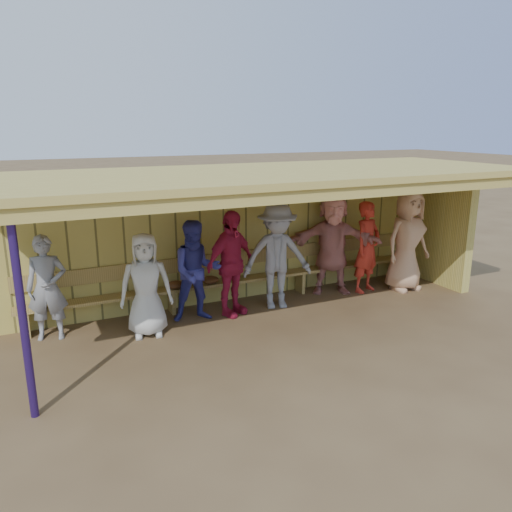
{
  "coord_description": "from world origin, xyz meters",
  "views": [
    {
      "loc": [
        -3.47,
        -6.99,
        3.2
      ],
      "look_at": [
        0.0,
        0.35,
        1.05
      ],
      "focal_mm": 35.0,
      "sensor_mm": 36.0,
      "label": 1
    }
  ],
  "objects_px": {
    "player_c": "(197,271)",
    "player_f": "(332,243)",
    "player_b": "(146,285)",
    "bench": "(238,274)",
    "player_e": "(277,256)",
    "player_d": "(231,264)",
    "player_a": "(47,288)",
    "player_g": "(367,247)",
    "player_h": "(407,241)"
  },
  "relations": [
    {
      "from": "player_d",
      "to": "player_e",
      "type": "height_order",
      "value": "player_e"
    },
    {
      "from": "player_c",
      "to": "player_a",
      "type": "bearing_deg",
      "value": -177.58
    },
    {
      "from": "player_h",
      "to": "player_f",
      "type": "bearing_deg",
      "value": 159.31
    },
    {
      "from": "player_e",
      "to": "player_f",
      "type": "xyz_separation_m",
      "value": [
        1.34,
        0.27,
        0.04
      ]
    },
    {
      "from": "player_h",
      "to": "player_a",
      "type": "bearing_deg",
      "value": 173.54
    },
    {
      "from": "player_a",
      "to": "player_g",
      "type": "xyz_separation_m",
      "value": [
        5.77,
        -0.23,
        0.08
      ]
    },
    {
      "from": "player_d",
      "to": "player_f",
      "type": "xyz_separation_m",
      "value": [
        2.22,
        0.26,
        0.07
      ]
    },
    {
      "from": "player_h",
      "to": "player_b",
      "type": "bearing_deg",
      "value": 178.05
    },
    {
      "from": "player_a",
      "to": "player_f",
      "type": "bearing_deg",
      "value": 12.17
    },
    {
      "from": "player_f",
      "to": "player_d",
      "type": "bearing_deg",
      "value": -148.65
    },
    {
      "from": "player_b",
      "to": "player_d",
      "type": "height_order",
      "value": "player_d"
    },
    {
      "from": "player_e",
      "to": "player_h",
      "type": "distance_m",
      "value": 2.78
    },
    {
      "from": "player_e",
      "to": "bench",
      "type": "xyz_separation_m",
      "value": [
        -0.5,
        0.57,
        -0.42
      ]
    },
    {
      "from": "player_e",
      "to": "bench",
      "type": "distance_m",
      "value": 0.87
    },
    {
      "from": "player_c",
      "to": "bench",
      "type": "relative_size",
      "value": 0.22
    },
    {
      "from": "player_c",
      "to": "player_f",
      "type": "xyz_separation_m",
      "value": [
        2.83,
        0.25,
        0.13
      ]
    },
    {
      "from": "player_e",
      "to": "player_c",
      "type": "bearing_deg",
      "value": -166.18
    },
    {
      "from": "player_b",
      "to": "player_c",
      "type": "relative_size",
      "value": 0.96
    },
    {
      "from": "player_d",
      "to": "player_f",
      "type": "distance_m",
      "value": 2.24
    },
    {
      "from": "player_e",
      "to": "player_f",
      "type": "relative_size",
      "value": 0.96
    },
    {
      "from": "player_f",
      "to": "player_g",
      "type": "relative_size",
      "value": 1.11
    },
    {
      "from": "player_b",
      "to": "player_g",
      "type": "distance_m",
      "value": 4.4
    },
    {
      "from": "bench",
      "to": "player_g",
      "type": "bearing_deg",
      "value": -12.17
    },
    {
      "from": "player_c",
      "to": "bench",
      "type": "height_order",
      "value": "player_c"
    },
    {
      "from": "player_b",
      "to": "player_d",
      "type": "xyz_separation_m",
      "value": [
        1.51,
        0.24,
        0.1
      ]
    },
    {
      "from": "player_d",
      "to": "bench",
      "type": "bearing_deg",
      "value": 32.07
    },
    {
      "from": "player_a",
      "to": "player_e",
      "type": "distance_m",
      "value": 3.78
    },
    {
      "from": "player_c",
      "to": "player_d",
      "type": "bearing_deg",
      "value": 7.05
    },
    {
      "from": "player_d",
      "to": "player_h",
      "type": "xyz_separation_m",
      "value": [
        3.65,
        -0.21,
        0.08
      ]
    },
    {
      "from": "player_b",
      "to": "player_g",
      "type": "bearing_deg",
      "value": 14.43
    },
    {
      "from": "player_a",
      "to": "player_b",
      "type": "relative_size",
      "value": 1.0
    },
    {
      "from": "player_b",
      "to": "player_d",
      "type": "relative_size",
      "value": 0.89
    },
    {
      "from": "player_a",
      "to": "player_d",
      "type": "distance_m",
      "value": 2.91
    },
    {
      "from": "player_e",
      "to": "player_h",
      "type": "height_order",
      "value": "player_h"
    },
    {
      "from": "player_a",
      "to": "player_e",
      "type": "xyz_separation_m",
      "value": [
        3.77,
        -0.27,
        0.13
      ]
    },
    {
      "from": "player_d",
      "to": "player_e",
      "type": "bearing_deg",
      "value": -24.44
    },
    {
      "from": "bench",
      "to": "player_b",
      "type": "bearing_deg",
      "value": -156.76
    },
    {
      "from": "bench",
      "to": "player_h",
      "type": "bearing_deg",
      "value": -13.39
    },
    {
      "from": "player_b",
      "to": "player_e",
      "type": "height_order",
      "value": "player_e"
    },
    {
      "from": "player_g",
      "to": "player_d",
      "type": "bearing_deg",
      "value": 162.5
    },
    {
      "from": "player_a",
      "to": "player_f",
      "type": "xyz_separation_m",
      "value": [
        5.11,
        0.0,
        0.17
      ]
    },
    {
      "from": "player_f",
      "to": "player_h",
      "type": "height_order",
      "value": "player_h"
    },
    {
      "from": "player_b",
      "to": "bench",
      "type": "distance_m",
      "value": 2.08
    },
    {
      "from": "player_h",
      "to": "bench",
      "type": "bearing_deg",
      "value": 164.29
    },
    {
      "from": "player_d",
      "to": "player_h",
      "type": "relative_size",
      "value": 0.92
    },
    {
      "from": "player_f",
      "to": "bench",
      "type": "xyz_separation_m",
      "value": [
        -1.84,
        0.31,
        -0.46
      ]
    },
    {
      "from": "player_a",
      "to": "player_e",
      "type": "relative_size",
      "value": 0.86
    },
    {
      "from": "player_f",
      "to": "player_g",
      "type": "xyz_separation_m",
      "value": [
        0.65,
        -0.23,
        -0.09
      ]
    },
    {
      "from": "player_c",
      "to": "player_f",
      "type": "relative_size",
      "value": 0.86
    },
    {
      "from": "player_a",
      "to": "player_c",
      "type": "distance_m",
      "value": 2.3
    }
  ]
}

